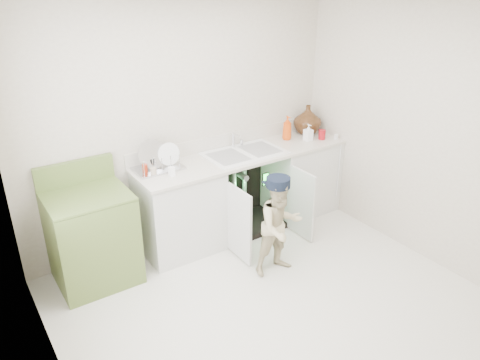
{
  "coord_description": "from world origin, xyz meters",
  "views": [
    {
      "loc": [
        -2.08,
        -2.64,
        2.71
      ],
      "look_at": [
        0.16,
        0.7,
        0.88
      ],
      "focal_mm": 35.0,
      "sensor_mm": 36.0,
      "label": 1
    }
  ],
  "objects": [
    {
      "name": "room_shell",
      "position": [
        0.0,
        0.0,
        1.25
      ],
      "size": [
        6.0,
        5.5,
        1.26
      ],
      "color": "beige",
      "rests_on": "ground"
    },
    {
      "name": "avocado_stove",
      "position": [
        -1.16,
        1.18,
        0.46
      ],
      "size": [
        0.72,
        0.65,
        1.11
      ],
      "color": "olive",
      "rests_on": "ground"
    },
    {
      "name": "repair_worker",
      "position": [
        0.36,
        0.32,
        0.5
      ],
      "size": [
        0.51,
        0.75,
        0.99
      ],
      "rotation": [
        0.0,
        0.0,
        -0.08
      ],
      "color": "beige",
      "rests_on": "ground"
    },
    {
      "name": "counter_run",
      "position": [
        0.58,
        1.21,
        0.48
      ],
      "size": [
        2.44,
        1.02,
        1.24
      ],
      "color": "silver",
      "rests_on": "ground"
    },
    {
      "name": "ground",
      "position": [
        0.0,
        0.0,
        0.0
      ],
      "size": [
        3.5,
        3.5,
        0.0
      ],
      "primitive_type": "plane",
      "color": "beige",
      "rests_on": "ground"
    }
  ]
}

